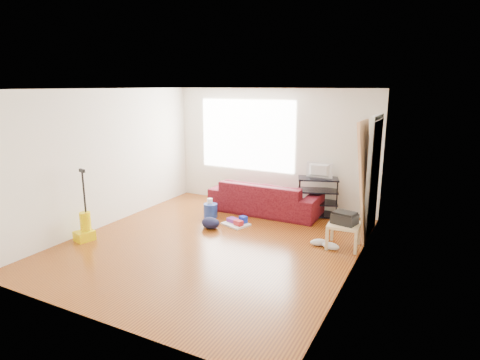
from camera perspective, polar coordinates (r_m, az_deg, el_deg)
The scene contains 13 objects.
room at distance 6.45m, azimuth -2.87°, elevation 1.67°, with size 4.51×5.01×2.51m.
sofa at distance 8.32m, azimuth 3.59°, elevation -4.59°, with size 2.24×0.88×0.66m, color black.
tv_stand at distance 8.12m, azimuth 10.96°, elevation -2.32°, with size 0.88×0.68×0.78m.
tv at distance 7.99m, azimuth 11.12°, elevation 1.35°, with size 0.52×0.07×0.30m, color black.
side_table at distance 6.68m, azimuth 14.57°, elevation -6.53°, with size 0.52×0.52×0.40m.
printer at distance 6.62m, azimuth 14.65°, elevation -5.24°, with size 0.43×0.36×0.19m.
bucket at distance 8.03m, azimuth -4.19°, elevation -5.25°, with size 0.27×0.27×0.27m, color navy.
toilet_paper at distance 8.01m, azimuth -4.29°, elevation -3.91°, with size 0.11×0.11×0.10m, color white.
cleaning_tray at distance 7.54m, azimuth -0.45°, elevation -6.06°, with size 0.55×0.49×0.16m.
backpack at distance 7.42m, azimuth -4.20°, elevation -6.85°, with size 0.37×0.29×0.20m, color black.
sneakers at distance 6.68m, azimuth 11.95°, elevation -8.92°, with size 0.52×0.26×0.12m.
vacuum at distance 7.28m, azimuth -21.20°, elevation -6.28°, with size 0.32×0.34×1.22m.
door_panel at distance 7.29m, azimuth 16.83°, elevation -7.79°, with size 0.04×0.80×2.00m, color tan.
Camera 1 is at (3.24, -5.31, 2.55)m, focal length 30.00 mm.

